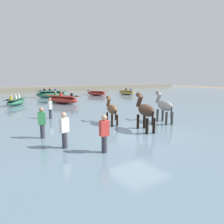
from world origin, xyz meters
TOP-DOWN VIEW (x-y plane):
  - ground_plane at (0.00, 0.00)m, footprint 120.00×120.00m
  - water_surface at (0.00, 10.00)m, footprint 90.00×90.00m
  - horse_lead_bay at (-0.11, 2.16)m, footprint 0.76×1.68m
  - horse_trailing_grey at (2.62, 0.69)m, footprint 0.94×1.93m
  - horse_flank_dark_bay at (0.44, -0.02)m, footprint 0.93×1.96m
  - boat_distant_west at (1.75, 19.64)m, footprint 4.27×2.68m
  - boat_mid_channel at (8.45, 19.24)m, footprint 2.40×3.58m
  - boat_far_inshore at (-3.45, 14.15)m, footprint 2.57×3.11m
  - boat_near_starboard at (2.98, 24.55)m, footprint 3.31×3.12m
  - boat_far_offshore at (13.46, 18.22)m, footprint 1.69×3.34m
  - boat_distant_east at (0.85, 12.93)m, footprint 2.90×4.30m
  - person_wading_close at (-2.61, 5.63)m, footprint 0.22×0.33m
  - person_onlooker_right at (-2.81, -1.44)m, footprint 0.33×0.22m
  - person_onlooker_left at (-4.18, 1.52)m, footprint 0.36×0.28m
  - person_wading_mid at (-3.82, -0.22)m, footprint 0.35×0.26m
  - far_shoreline at (0.00, 32.29)m, footprint 80.00×2.40m

SIDE VIEW (x-z plane):
  - ground_plane at x=0.00m, z-range 0.00..0.00m
  - water_surface at x=0.00m, z-range 0.00..0.26m
  - boat_far_inshore at x=-3.45m, z-range 0.04..1.12m
  - boat_mid_channel at x=8.45m, z-range 0.19..1.00m
  - boat_near_starboard at x=2.98m, z-range 0.03..1.16m
  - boat_far_offshore at x=13.46m, z-range 0.03..1.17m
  - far_shoreline at x=0.00m, z-range 0.00..1.25m
  - boat_distant_east at x=0.85m, z-range 0.03..1.29m
  - boat_distant_west at x=1.75m, z-range 0.26..1.13m
  - person_wading_close at x=-2.61m, z-range 0.05..1.68m
  - person_onlooker_right at x=-2.81m, z-range 0.05..1.68m
  - person_onlooker_left at x=-4.18m, z-range 0.05..1.68m
  - person_wading_mid at x=-3.82m, z-range 0.05..1.68m
  - horse_lead_bay at x=-0.11m, z-range 0.17..2.00m
  - horse_trailing_grey at x=2.62m, z-range 0.19..2.29m
  - horse_flank_dark_bay at x=0.44m, z-range 0.20..2.32m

